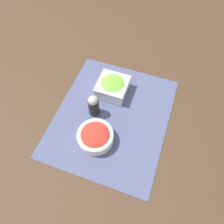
% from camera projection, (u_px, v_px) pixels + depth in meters
% --- Properties ---
extents(ground_plane, '(3.00, 3.00, 0.00)m').
position_uv_depth(ground_plane, '(112.00, 117.00, 0.83)').
color(ground_plane, '#422D1E').
extents(placemat, '(0.50, 0.41, 0.00)m').
position_uv_depth(placemat, '(112.00, 116.00, 0.83)').
color(placemat, '#474C70').
rests_on(placemat, ground_plane).
extents(tomato_bowl, '(0.13, 0.13, 0.06)m').
position_uv_depth(tomato_bowl, '(95.00, 136.00, 0.75)').
color(tomato_bowl, white).
rests_on(tomato_bowl, placemat).
extents(lettuce_bowl, '(0.12, 0.12, 0.06)m').
position_uv_depth(lettuce_bowl, '(113.00, 86.00, 0.86)').
color(lettuce_bowl, white).
rests_on(lettuce_bowl, placemat).
extents(pepper_shaker, '(0.04, 0.04, 0.10)m').
position_uv_depth(pepper_shaker, '(94.00, 105.00, 0.80)').
color(pepper_shaker, black).
rests_on(pepper_shaker, placemat).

